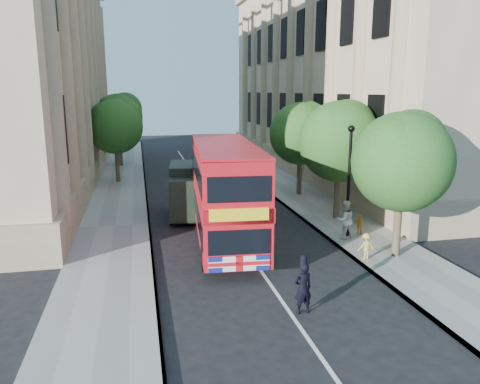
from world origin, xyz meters
TOP-DOWN VIEW (x-y plane):
  - ground at (0.00, 0.00)m, footprint 120.00×120.00m
  - pavement_right at (5.75, 10.00)m, footprint 3.50×80.00m
  - pavement_left at (-5.75, 10.00)m, footprint 3.50×80.00m
  - building_right at (13.80, 24.00)m, footprint 12.00×38.00m
  - building_left at (-13.80, 24.00)m, footprint 12.00×38.00m
  - tree_right_near at (5.84, 3.03)m, footprint 4.00×4.00m
  - tree_right_mid at (5.84, 9.03)m, footprint 4.20×4.20m
  - tree_right_far at (5.84, 15.03)m, footprint 4.00×4.00m
  - tree_left_far at (-5.96, 22.03)m, footprint 4.00×4.00m
  - tree_left_back at (-5.96, 30.03)m, footprint 4.20×4.20m
  - lamp_post at (5.00, 6.00)m, footprint 0.32×0.32m
  - double_decker_bus at (-0.70, 6.59)m, footprint 3.28×9.75m
  - box_van at (-1.81, 11.39)m, footprint 2.50×5.12m
  - police_constable at (0.36, -0.84)m, footprint 0.66×0.48m
  - woman_pedestrian at (4.69, 5.56)m, footprint 0.93×0.76m
  - child_a at (5.64, 5.93)m, footprint 0.65×0.37m
  - child_b at (4.40, 2.89)m, footprint 0.72×0.44m

SIDE VIEW (x-z plane):
  - ground at x=0.00m, z-range 0.00..0.00m
  - pavement_right at x=5.75m, z-range 0.00..0.12m
  - pavement_left at x=-5.75m, z-range 0.00..0.12m
  - child_a at x=5.64m, z-range 0.12..1.16m
  - child_b at x=4.40m, z-range 0.12..1.19m
  - police_constable at x=0.36m, z-range 0.00..1.65m
  - woman_pedestrian at x=4.69m, z-range 0.12..1.91m
  - box_van at x=-1.81m, z-range -0.03..2.80m
  - double_decker_bus at x=-0.70m, z-range 0.23..4.66m
  - lamp_post at x=5.00m, z-range -0.07..5.09m
  - tree_right_near at x=5.84m, z-range 1.21..7.29m
  - tree_right_far at x=5.84m, z-range 1.24..7.39m
  - tree_left_far at x=-5.96m, z-range 1.30..7.59m
  - tree_right_mid at x=5.84m, z-range 1.26..7.63m
  - tree_left_back at x=-5.96m, z-range 1.38..8.03m
  - building_right at x=13.80m, z-range 0.00..18.00m
  - building_left at x=-13.80m, z-range 0.00..18.00m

